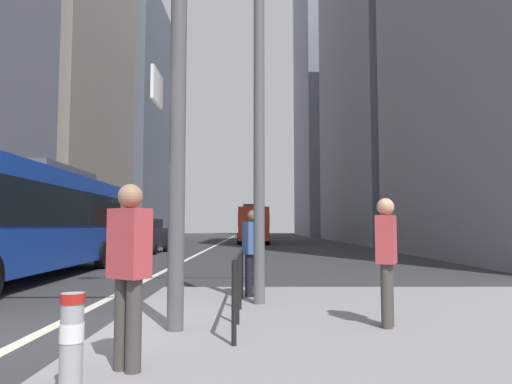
# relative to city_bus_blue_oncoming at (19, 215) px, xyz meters

# --- Properties ---
(ground_plane) EXTENTS (160.00, 160.00, 0.00)m
(ground_plane) POSITION_rel_city_bus_blue_oncoming_xyz_m (3.55, 13.55, -1.84)
(ground_plane) COLOR #303033
(median_island) EXTENTS (9.00, 10.00, 0.15)m
(median_island) POSITION_rel_city_bus_blue_oncoming_xyz_m (9.05, -7.45, -1.76)
(median_island) COLOR gray
(median_island) RESTS_ON ground
(lane_centre_line) EXTENTS (0.20, 80.00, 0.01)m
(lane_centre_line) POSITION_rel_city_bus_blue_oncoming_xyz_m (3.55, 23.55, -1.83)
(lane_centre_line) COLOR beige
(lane_centre_line) RESTS_ON ground
(office_tower_left_mid) EXTENTS (11.23, 18.02, 40.74)m
(office_tower_left_mid) POSITION_rel_city_bus_blue_oncoming_xyz_m (-12.45, 29.38, 18.53)
(office_tower_left_mid) COLOR gray
(office_tower_left_mid) RESTS_ON ground
(office_tower_left_far) EXTENTS (11.36, 19.80, 34.33)m
(office_tower_left_far) POSITION_rel_city_bus_blue_oncoming_xyz_m (-12.45, 52.64, 15.33)
(office_tower_left_far) COLOR slate
(office_tower_left_far) RESTS_ON ground
(office_tower_right_mid) EXTENTS (10.90, 25.67, 31.63)m
(office_tower_right_mid) POSITION_rel_city_bus_blue_oncoming_xyz_m (20.55, 32.97, 13.98)
(office_tower_right_mid) COLOR slate
(office_tower_right_mid) RESTS_ON ground
(office_tower_right_far) EXTENTS (12.28, 24.29, 51.35)m
(office_tower_right_far) POSITION_rel_city_bus_blue_oncoming_xyz_m (20.55, 63.63, 23.84)
(office_tower_right_far) COLOR slate
(office_tower_right_far) RESTS_ON ground
(city_bus_blue_oncoming) EXTENTS (2.82, 11.79, 3.40)m
(city_bus_blue_oncoming) POSITION_rel_city_bus_blue_oncoming_xyz_m (0.00, 0.00, 0.00)
(city_bus_blue_oncoming) COLOR #14389E
(city_bus_blue_oncoming) RESTS_ON ground
(city_bus_red_receding) EXTENTS (2.79, 10.96, 3.40)m
(city_bus_red_receding) POSITION_rel_city_bus_blue_oncoming_xyz_m (6.55, 29.38, -0.00)
(city_bus_red_receding) COLOR red
(city_bus_red_receding) RESTS_ON ground
(car_oncoming_mid) EXTENTS (2.14, 4.24, 1.94)m
(car_oncoming_mid) POSITION_rel_city_bus_blue_oncoming_xyz_m (0.37, 13.58, -0.85)
(car_oncoming_mid) COLOR #232838
(car_oncoming_mid) RESTS_ON ground
(car_receding_near) EXTENTS (2.21, 4.35, 1.94)m
(car_receding_near) POSITION_rel_city_bus_blue_oncoming_xyz_m (6.62, 42.07, -0.85)
(car_receding_near) COLOR #B2A899
(car_receding_near) RESTS_ON ground
(car_receding_far) EXTENTS (2.15, 4.61, 1.94)m
(car_receding_far) POSITION_rel_city_bus_blue_oncoming_xyz_m (6.02, 46.45, -0.85)
(car_receding_far) COLOR black
(car_receding_far) RESTS_ON ground
(traffic_signal_gantry) EXTENTS (5.45, 0.65, 6.00)m
(traffic_signal_gantry) POSITION_rel_city_bus_blue_oncoming_xyz_m (3.75, -6.86, 2.24)
(traffic_signal_gantry) COLOR #515156
(traffic_signal_gantry) RESTS_ON median_island
(street_lamp_post) EXTENTS (5.50, 0.32, 8.00)m
(street_lamp_post) POSITION_rel_city_bus_blue_oncoming_xyz_m (6.67, -4.74, 3.45)
(street_lamp_post) COLOR #56565B
(street_lamp_post) RESTS_ON median_island
(bollard_left) EXTENTS (0.20, 0.20, 0.83)m
(bollard_left) POSITION_rel_city_bus_blue_oncoming_xyz_m (5.11, -9.26, -1.23)
(bollard_left) COLOR #99999E
(bollard_left) RESTS_ON median_island
(pedestrian_railing) EXTENTS (0.06, 3.56, 0.98)m
(pedestrian_railing) POSITION_rel_city_bus_blue_oncoming_xyz_m (6.35, -5.89, -0.98)
(pedestrian_railing) COLOR black
(pedestrian_railing) RESTS_ON median_island
(pedestrian_waiting) EXTENTS (0.42, 0.32, 1.68)m
(pedestrian_waiting) POSITION_rel_city_bus_blue_oncoming_xyz_m (6.56, -3.93, -0.75)
(pedestrian_waiting) COLOR black
(pedestrian_waiting) RESTS_ON median_island
(pedestrian_walking) EXTENTS (0.45, 0.41, 1.77)m
(pedestrian_walking) POSITION_rel_city_bus_blue_oncoming_xyz_m (5.37, -8.57, -0.69)
(pedestrian_walking) COLOR #423D38
(pedestrian_walking) RESTS_ON median_island
(pedestrian_far) EXTENTS (0.37, 0.44, 1.75)m
(pedestrian_far) POSITION_rel_city_bus_blue_oncoming_xyz_m (8.40, -6.67, -0.71)
(pedestrian_far) COLOR #423D38
(pedestrian_far) RESTS_ON median_island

